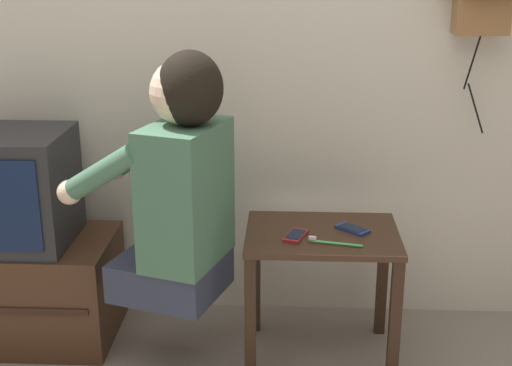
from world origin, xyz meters
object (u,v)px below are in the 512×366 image
at_px(television, 7,188).
at_px(cell_phone_spare, 353,229).
at_px(person, 179,181).
at_px(toothbrush, 332,243).
at_px(cell_phone_held, 296,236).

bearing_deg(television, cell_phone_spare, -2.79).
distance_m(person, toothbrush, 0.58).
height_order(cell_phone_held, toothbrush, toothbrush).
height_order(television, cell_phone_held, television).
xyz_separation_m(cell_phone_held, cell_phone_spare, (0.21, 0.07, 0.00)).
bearing_deg(cell_phone_spare, toothbrush, -168.07).
distance_m(person, cell_phone_spare, 0.67).
height_order(television, toothbrush, television).
relative_size(person, cell_phone_spare, 6.77).
relative_size(television, cell_phone_spare, 3.56).
bearing_deg(toothbrush, cell_phone_spare, -19.85).
bearing_deg(cell_phone_held, toothbrush, -6.08).
bearing_deg(cell_phone_held, cell_phone_spare, 38.43).
height_order(person, cell_phone_spare, person).
xyz_separation_m(person, cell_phone_spare, (0.62, 0.12, -0.21)).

